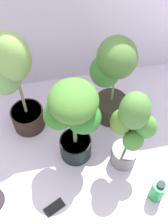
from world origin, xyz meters
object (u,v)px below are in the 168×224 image
at_px(potted_plant_back_right, 112,77).
at_px(potted_plant_back_left, 14,81).
at_px(nutrient_bottle, 158,190).
at_px(potted_plant_center, 73,118).
at_px(potted_plant_front_right, 131,130).
at_px(cell_phone, 54,207).

bearing_deg(potted_plant_back_right, potted_plant_back_left, 176.77).
height_order(potted_plant_back_right, nutrient_bottle, potted_plant_back_right).
bearing_deg(potted_plant_back_right, potted_plant_center, -137.97).
bearing_deg(potted_plant_front_right, nutrient_bottle, -64.92).
height_order(potted_plant_front_right, nutrient_bottle, potted_plant_front_right).
bearing_deg(cell_phone, potted_plant_back_right, -64.26).
xyz_separation_m(potted_plant_back_left, potted_plant_front_right, (0.69, -0.47, -0.09)).
bearing_deg(nutrient_bottle, potted_plant_front_right, 115.08).
bearing_deg(cell_phone, potted_plant_center, -54.74).
height_order(potted_plant_center, potted_plant_front_right, potted_plant_front_right).
xyz_separation_m(potted_plant_back_right, nutrient_bottle, (0.16, -0.73, -0.37)).
relative_size(potted_plant_front_right, cell_phone, 4.73).
height_order(potted_plant_back_right, potted_plant_center, potted_plant_back_right).
relative_size(potted_plant_back_right, potted_plant_front_right, 1.05).
height_order(potted_plant_back_left, potted_plant_front_right, potted_plant_back_left).
relative_size(potted_plant_front_right, nutrient_bottle, 3.65).
relative_size(potted_plant_center, cell_phone, 4.67).
bearing_deg(potted_plant_front_right, potted_plant_center, 158.86).
bearing_deg(potted_plant_back_left, potted_plant_center, -44.09).
relative_size(potted_plant_back_left, nutrient_bottle, 4.43).
distance_m(potted_plant_back_left, nutrient_bottle, 1.21).
bearing_deg(potted_plant_front_right, potted_plant_back_left, 145.84).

